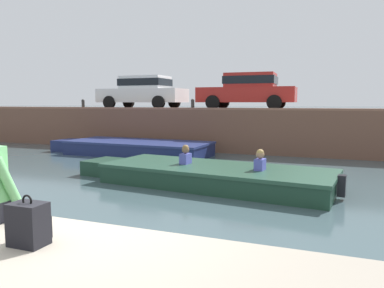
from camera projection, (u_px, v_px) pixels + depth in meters
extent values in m
plane|color=#3D5156|center=(231.00, 187.00, 9.03)|extent=(400.00, 400.00, 0.00)
cube|color=brown|center=(281.00, 128.00, 17.06)|extent=(60.00, 6.00, 1.74)
cube|color=brown|center=(272.00, 109.00, 14.29)|extent=(60.00, 0.24, 0.08)
cube|color=navy|center=(139.00, 149.00, 14.50)|extent=(5.62, 2.38, 0.46)
cube|color=navy|center=(71.00, 145.00, 15.80)|extent=(1.15, 1.23, 0.46)
cube|color=navy|center=(138.00, 142.00, 14.47)|extent=(5.68, 2.44, 0.08)
cube|color=brown|center=(148.00, 145.00, 14.32)|extent=(0.32, 1.95, 0.06)
cube|color=#193828|center=(216.00, 178.00, 9.13)|extent=(5.74, 2.61, 0.41)
cube|color=#193828|center=(108.00, 167.00, 10.65)|extent=(1.23, 1.22, 0.41)
cube|color=#244836|center=(216.00, 168.00, 9.11)|extent=(5.81, 2.67, 0.08)
cube|color=brown|center=(232.00, 173.00, 8.93)|extent=(0.44, 1.81, 0.06)
cube|color=black|center=(342.00, 186.00, 7.81)|extent=(0.18, 0.22, 0.45)
cube|color=#4C51B2|center=(186.00, 162.00, 9.48)|extent=(0.23, 0.34, 0.44)
sphere|color=brown|center=(186.00, 150.00, 9.44)|extent=(0.19, 0.19, 0.19)
sphere|color=olive|center=(186.00, 148.00, 9.44)|extent=(0.17, 0.17, 0.17)
cube|color=#4C51B2|center=(260.00, 168.00, 8.59)|extent=(0.23, 0.34, 0.44)
sphere|color=#A37556|center=(260.00, 155.00, 8.56)|extent=(0.19, 0.19, 0.19)
sphere|color=tan|center=(260.00, 153.00, 8.55)|extent=(0.17, 0.17, 0.17)
cube|color=white|center=(142.00, 96.00, 18.06)|extent=(4.20, 1.75, 0.64)
cube|color=white|center=(145.00, 83.00, 17.93)|extent=(2.10, 1.53, 0.60)
cube|color=black|center=(145.00, 83.00, 17.93)|extent=(2.19, 1.57, 0.33)
cylinder|color=black|center=(109.00, 102.00, 17.74)|extent=(0.60, 0.18, 0.60)
cylinder|color=black|center=(129.00, 102.00, 19.38)|extent=(0.60, 0.18, 0.60)
cylinder|color=black|center=(158.00, 102.00, 16.81)|extent=(0.60, 0.18, 0.60)
cylinder|color=black|center=(174.00, 102.00, 18.44)|extent=(0.60, 0.18, 0.60)
cube|color=#B2231E|center=(247.00, 95.00, 16.24)|extent=(4.21, 1.85, 0.64)
cube|color=#B2231E|center=(251.00, 80.00, 16.12)|extent=(2.12, 1.58, 0.60)
cube|color=black|center=(251.00, 80.00, 16.12)|extent=(2.21, 1.61, 0.33)
cylinder|color=black|center=(213.00, 102.00, 15.87)|extent=(0.61, 0.20, 0.60)
cylinder|color=black|center=(223.00, 102.00, 17.52)|extent=(0.61, 0.20, 0.60)
cylinder|color=black|center=(274.00, 102.00, 15.04)|extent=(0.61, 0.20, 0.60)
cylinder|color=black|center=(279.00, 102.00, 16.69)|extent=(0.61, 0.20, 0.60)
cylinder|color=#2D2B28|center=(83.00, 105.00, 17.50)|extent=(0.14, 0.14, 0.35)
sphere|color=#2D2B28|center=(83.00, 101.00, 17.48)|extent=(0.15, 0.15, 0.15)
cylinder|color=#2D2B28|center=(193.00, 105.00, 15.55)|extent=(0.14, 0.14, 0.35)
sphere|color=#2D2B28|center=(193.00, 101.00, 15.53)|extent=(0.15, 0.15, 0.15)
cube|color=#282833|center=(6.00, 209.00, 3.72)|extent=(0.44, 0.32, 0.14)
cylinder|color=#66B26B|center=(7.00, 180.00, 3.45)|extent=(0.09, 0.29, 0.47)
cube|color=black|center=(28.00, 224.00, 2.94)|extent=(0.28, 0.20, 0.34)
cube|color=black|center=(39.00, 226.00, 3.04)|extent=(0.22, 0.06, 0.18)
torus|color=black|center=(27.00, 201.00, 2.92)|extent=(0.10, 0.02, 0.10)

